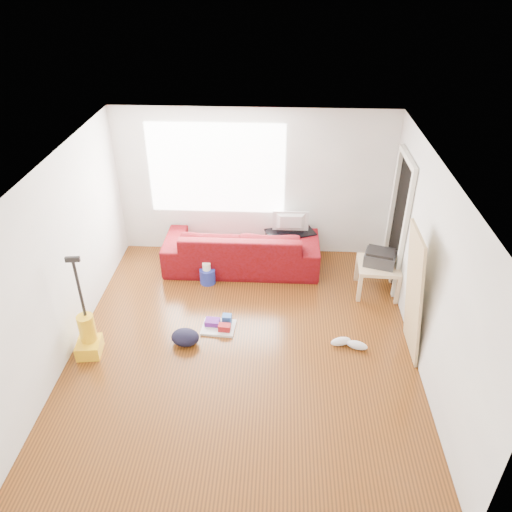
# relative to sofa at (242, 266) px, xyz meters

# --- Properties ---
(room) EXTENTS (4.51, 5.01, 2.51)m
(room) POSITION_rel_sofa_xyz_m (0.24, -1.80, 1.25)
(room) COLOR #452911
(room) RESTS_ON ground
(sofa) EXTENTS (2.51, 0.98, 0.73)m
(sofa) POSITION_rel_sofa_xyz_m (0.00, 0.00, 0.00)
(sofa) COLOR #530402
(sofa) RESTS_ON ground
(tv_stand) EXTENTS (0.88, 0.69, 0.53)m
(tv_stand) POSITION_rel_sofa_xyz_m (0.79, 0.27, 0.28)
(tv_stand) COLOR black
(tv_stand) RESTS_ON ground
(tv) EXTENTS (0.59, 0.08, 0.34)m
(tv) POSITION_rel_sofa_xyz_m (0.79, 0.27, 0.70)
(tv) COLOR black
(tv) RESTS_ON tv_stand
(side_table) EXTENTS (0.64, 0.64, 0.50)m
(side_table) POSITION_rel_sofa_xyz_m (2.11, -0.60, 0.42)
(side_table) COLOR tan
(side_table) RESTS_ON ground
(printer) EXTENTS (0.52, 0.45, 0.23)m
(printer) POSITION_rel_sofa_xyz_m (2.11, -0.60, 0.61)
(printer) COLOR #313133
(printer) RESTS_ON side_table
(bucket) EXTENTS (0.28, 0.28, 0.25)m
(bucket) POSITION_rel_sofa_xyz_m (-0.51, -0.51, 0.00)
(bucket) COLOR #202E9A
(bucket) RESTS_ON ground
(toilet_paper) EXTENTS (0.13, 0.13, 0.12)m
(toilet_paper) POSITION_rel_sofa_xyz_m (-0.52, -0.51, 0.18)
(toilet_paper) COLOR white
(toilet_paper) RESTS_ON bucket
(cleaning_tray) EXTENTS (0.48, 0.39, 0.16)m
(cleaning_tray) POSITION_rel_sofa_xyz_m (-0.19, -1.60, 0.05)
(cleaning_tray) COLOR silver
(cleaning_tray) RESTS_ON ground
(backpack) EXTENTS (0.42, 0.35, 0.21)m
(backpack) POSITION_rel_sofa_xyz_m (-0.62, -1.94, 0.00)
(backpack) COLOR black
(backpack) RESTS_ON ground
(sneakers) EXTENTS (0.51, 0.26, 0.11)m
(sneakers) POSITION_rel_sofa_xyz_m (1.57, -1.90, 0.06)
(sneakers) COLOR silver
(sneakers) RESTS_ON ground
(vacuum) EXTENTS (0.34, 0.38, 1.44)m
(vacuum) POSITION_rel_sofa_xyz_m (-1.84, -2.17, 0.27)
(vacuum) COLOR yellow
(vacuum) RESTS_ON ground
(door_panel) EXTENTS (0.22, 0.71, 1.77)m
(door_panel) POSITION_rel_sofa_xyz_m (2.29, -1.89, 0.00)
(door_panel) COLOR tan
(door_panel) RESTS_ON ground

